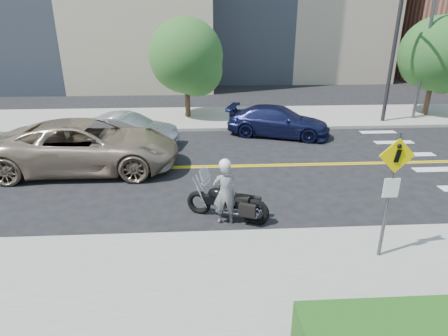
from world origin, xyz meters
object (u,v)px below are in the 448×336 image
suv (87,146)px  parked_car_silver (128,130)px  parked_car_blue (278,121)px  motorcyclist (225,192)px  pedestrian_sign (391,185)px  motorcycle (227,195)px

suv → parked_car_silver: 2.98m
suv → parked_car_blue: 8.96m
parked_car_blue → suv: bearing=135.7°
suv → parked_car_silver: bearing=-19.3°
motorcyclist → suv: (-4.90, 4.33, -0.01)m
motorcyclist → parked_car_blue: motorcyclist is taller
parked_car_silver → parked_car_blue: size_ratio=0.89×
pedestrian_sign → motorcyclist: 4.18m
motorcyclist → parked_car_blue: 8.90m
motorcyclist → suv: motorcyclist is taller
parked_car_silver → suv: bearing=172.0°
motorcyclist → parked_car_blue: (3.11, 8.33, -0.23)m
motorcyclist → pedestrian_sign: bearing=151.7°
pedestrian_sign → suv: size_ratio=0.44×
motorcycle → parked_car_blue: (3.03, 8.09, -0.01)m
motorcycle → parked_car_silver: bearing=143.9°
pedestrian_sign → parked_car_silver: pedestrian_sign is taller
pedestrian_sign → parked_car_silver: size_ratio=0.69×
parked_car_silver → motorcycle: bearing=-138.6°
pedestrian_sign → parked_car_blue: bearing=92.3°
motorcyclist → suv: size_ratio=0.28×
motorcyclist → motorcycle: bearing=-107.5°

